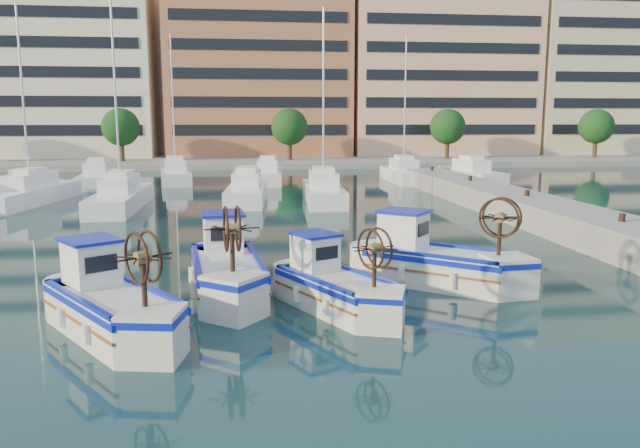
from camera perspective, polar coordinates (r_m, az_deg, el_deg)
The scene contains 8 objects.
ground at distance 16.51m, azimuth -2.51°, elevation -8.15°, with size 300.00×300.00×0.00m, color #193E42.
quay at distance 27.98m, azimuth 23.58°, elevation -0.34°, with size 3.00×60.00×1.20m, color gray.
waterfront at distance 81.63m, azimuth 0.29°, elevation 13.82°, with size 180.00×40.00×25.60m.
yacht_marina at distance 43.41m, azimuth -9.46°, elevation 3.48°, with size 37.77×22.97×11.50m.
fishing_boat_a at distance 15.55m, azimuth -18.65°, elevation -6.88°, with size 3.82×4.46×2.74m.
fishing_boat_b at distance 18.19m, azimuth -8.53°, elevation -4.00°, with size 2.34×4.69×2.87m.
fishing_boat_c at distance 16.65m, azimuth 1.30°, elevation -5.56°, with size 3.13×4.07×2.46m.
fishing_boat_d at distance 19.40m, azimuth 10.43°, elevation -3.23°, with size 4.52×4.17×2.83m.
Camera 1 is at (-1.23, -15.69, 5.02)m, focal length 35.00 mm.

